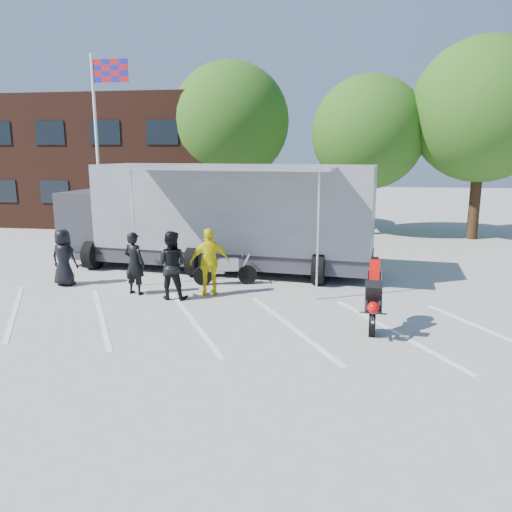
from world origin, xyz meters
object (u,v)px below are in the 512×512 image
(transporter_truck, at_px, (221,269))
(tree_mid, at_px, (368,133))
(spectator_leather_b, at_px, (134,263))
(stunt_bike_rider, at_px, (372,326))
(spectator_hivis, at_px, (210,262))
(tree_left, at_px, (230,122))
(spectator_leather_c, at_px, (171,265))
(parked_motorcycle, at_px, (225,284))
(flagpole, at_px, (101,127))
(tree_right, at_px, (483,111))
(spectator_leather_a, at_px, (64,258))

(transporter_truck, bearing_deg, tree_mid, 64.12)
(spectator_leather_b, bearing_deg, transporter_truck, -100.57)
(transporter_truck, height_order, spectator_leather_b, spectator_leather_b)
(stunt_bike_rider, height_order, spectator_hivis, spectator_hivis)
(tree_left, xyz_separation_m, spectator_leather_c, (1.07, -13.23, -4.60))
(transporter_truck, bearing_deg, spectator_leather_b, -110.76)
(stunt_bike_rider, bearing_deg, parked_motorcycle, 147.18)
(spectator_leather_c, xyz_separation_m, spectator_hivis, (0.98, 0.51, 0.01))
(flagpole, distance_m, spectator_leather_b, 9.10)
(tree_right, distance_m, spectator_leather_a, 18.92)
(tree_right, relative_size, transporter_truck, 0.80)
(spectator_leather_a, distance_m, spectator_hivis, 4.71)
(stunt_bike_rider, height_order, spectator_leather_c, spectator_leather_c)
(spectator_leather_c, distance_m, spectator_hivis, 1.11)
(tree_mid, bearing_deg, transporter_truck, -122.14)
(tree_right, bearing_deg, flagpole, -164.52)
(tree_mid, bearing_deg, stunt_bike_rider, -92.09)
(tree_left, height_order, parked_motorcycle, tree_left)
(spectator_leather_c, bearing_deg, tree_right, -133.74)
(stunt_bike_rider, bearing_deg, spectator_hivis, 159.79)
(tree_right, relative_size, spectator_leather_c, 4.73)
(tree_right, relative_size, parked_motorcycle, 4.52)
(spectator_leather_c, bearing_deg, stunt_bike_rider, 164.23)
(stunt_bike_rider, height_order, spectator_leather_a, spectator_leather_a)
(tree_left, distance_m, transporter_truck, 11.17)
(tree_left, height_order, spectator_leather_b, tree_left)
(tree_mid, relative_size, stunt_bike_rider, 4.10)
(spectator_leather_b, distance_m, spectator_hivis, 2.19)
(tree_mid, bearing_deg, tree_left, 171.87)
(spectator_leather_b, bearing_deg, spectator_leather_a, 3.60)
(tree_mid, distance_m, spectator_leather_c, 14.16)
(flagpole, height_order, stunt_bike_rider, flagpole)
(flagpole, distance_m, tree_left, 7.37)
(parked_motorcycle, xyz_separation_m, stunt_bike_rider, (4.26, -3.15, 0.00))
(flagpole, distance_m, tree_mid, 12.31)
(flagpole, xyz_separation_m, parked_motorcycle, (6.48, -5.53, -5.05))
(tree_left, xyz_separation_m, transporter_truck, (1.63, -9.55, -5.57))
(tree_left, distance_m, tree_right, 12.10)
(stunt_bike_rider, bearing_deg, tree_right, 71.01)
(spectator_leather_a, bearing_deg, spectator_leather_b, 176.00)
(tree_left, relative_size, parked_motorcycle, 4.28)
(tree_left, relative_size, spectator_leather_a, 4.93)
(transporter_truck, height_order, parked_motorcycle, transporter_truck)
(spectator_hivis, bearing_deg, spectator_leather_a, -26.90)
(parked_motorcycle, relative_size, spectator_hivis, 1.04)
(tree_right, relative_size, spectator_hivis, 4.68)
(tree_mid, height_order, spectator_leather_c, tree_mid)
(flagpole, height_order, tree_right, tree_right)
(tree_right, bearing_deg, parked_motorcycle, -134.21)
(stunt_bike_rider, height_order, spectator_leather_b, spectator_leather_b)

